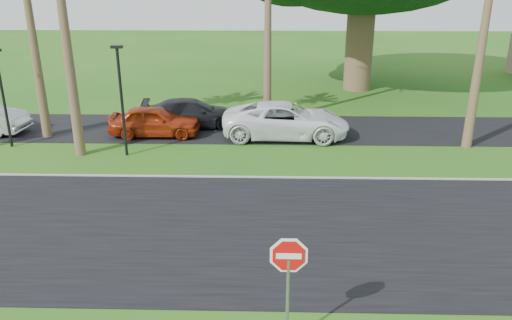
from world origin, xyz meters
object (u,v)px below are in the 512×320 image
(stop_sign_near, at_px, (288,270))
(car_dark, at_px, (192,113))
(car_minivan, at_px, (286,121))
(car_red, at_px, (155,121))

(stop_sign_near, relative_size, car_dark, 0.54)
(stop_sign_near, distance_m, car_minivan, 14.20)
(car_red, distance_m, car_dark, 2.19)
(stop_sign_near, bearing_deg, car_minivan, 88.40)
(car_red, relative_size, car_dark, 0.88)
(stop_sign_near, bearing_deg, car_dark, 105.24)
(car_red, distance_m, car_minivan, 6.23)
(car_red, bearing_deg, car_minivan, -91.61)
(stop_sign_near, relative_size, car_red, 0.61)
(car_dark, xyz_separation_m, car_minivan, (4.69, -1.61, 0.12))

